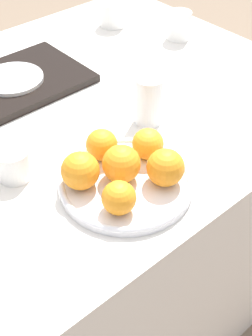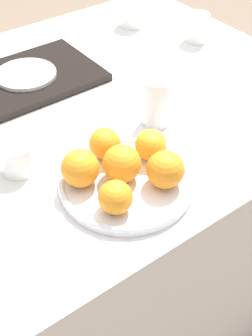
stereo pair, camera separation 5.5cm
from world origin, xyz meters
name	(u,v)px [view 1 (the left image)]	position (x,y,z in m)	size (l,w,h in m)	color
ground_plane	(92,282)	(0.00, 0.00, 0.00)	(12.00, 12.00, 0.00)	#7A6651
table	(86,209)	(0.00, 0.00, 0.38)	(1.21, 0.97, 0.77)	silver
fruit_platter	(126,182)	(-0.11, -0.31, 0.78)	(0.27, 0.27, 0.02)	silver
orange_0	(121,164)	(-0.11, -0.30, 0.82)	(0.08, 0.08, 0.08)	orange
orange_1	(165,167)	(-0.05, -0.36, 0.82)	(0.08, 0.08, 0.08)	orange
orange_2	(119,198)	(-0.17, -0.36, 0.82)	(0.07, 0.07, 0.07)	orange
orange_3	(80,171)	(-0.18, -0.26, 0.82)	(0.08, 0.08, 0.08)	orange
orange_4	(148,144)	(-0.02, -0.28, 0.82)	(0.07, 0.07, 0.07)	orange
orange_5	(102,145)	(-0.10, -0.22, 0.82)	(0.07, 0.07, 0.07)	orange
water_glass	(149,100)	(0.08, -0.17, 0.83)	(0.07, 0.07, 0.12)	silver
serving_tray	(13,84)	(-0.08, 0.17, 0.78)	(0.38, 0.26, 0.02)	black
side_plate	(12,79)	(-0.08, 0.17, 0.79)	(0.16, 0.16, 0.01)	silver
cup_0	(179,25)	(0.45, 0.08, 0.81)	(0.07, 0.07, 0.08)	white
cup_2	(113,14)	(0.36, 0.28, 0.81)	(0.08, 0.08, 0.08)	white
cup_3	(14,164)	(-0.26, -0.13, 0.80)	(0.07, 0.07, 0.07)	white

